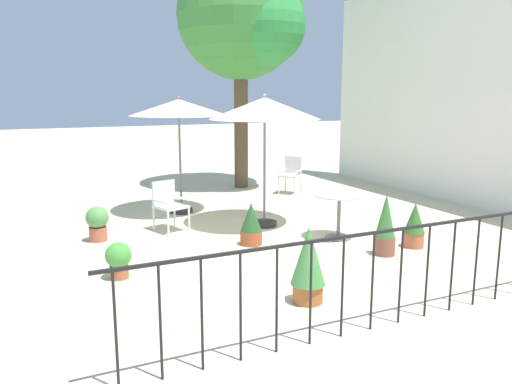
{
  "coord_description": "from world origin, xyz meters",
  "views": [
    {
      "loc": [
        7.31,
        -3.43,
        2.32
      ],
      "look_at": [
        0.0,
        0.04,
        0.76
      ],
      "focal_mm": 35.83,
      "sensor_mm": 36.0,
      "label": 1
    }
  ],
  "objects_px": {
    "cafe_table_0": "(339,208)",
    "patio_chair_1": "(168,202)",
    "patio_chair_0": "(291,172)",
    "potted_plant_5": "(415,225)",
    "patio_umbrella_1": "(265,110)",
    "potted_plant_2": "(385,226)",
    "patio_umbrella_0": "(179,109)",
    "potted_plant_0": "(119,259)",
    "potted_plant_3": "(97,222)",
    "shade_tree": "(243,15)",
    "potted_plant_4": "(251,224)",
    "potted_plant_1": "(308,263)"
  },
  "relations": [
    {
      "from": "potted_plant_3",
      "to": "potted_plant_5",
      "type": "bearing_deg",
      "value": 60.67
    },
    {
      "from": "patio_chair_0",
      "to": "potted_plant_2",
      "type": "xyz_separation_m",
      "value": [
        4.71,
        -1.08,
        -0.06
      ]
    },
    {
      "from": "shade_tree",
      "to": "potted_plant_2",
      "type": "xyz_separation_m",
      "value": [
        5.9,
        -0.38,
        -3.71
      ]
    },
    {
      "from": "shade_tree",
      "to": "patio_umbrella_1",
      "type": "height_order",
      "value": "shade_tree"
    },
    {
      "from": "patio_chair_1",
      "to": "potted_plant_3",
      "type": "xyz_separation_m",
      "value": [
        0.16,
        -1.21,
        -0.18
      ]
    },
    {
      "from": "potted_plant_2",
      "to": "potted_plant_4",
      "type": "distance_m",
      "value": 2.02
    },
    {
      "from": "potted_plant_1",
      "to": "potted_plant_4",
      "type": "relative_size",
      "value": 1.32
    },
    {
      "from": "patio_chair_0",
      "to": "shade_tree",
      "type": "bearing_deg",
      "value": -149.42
    },
    {
      "from": "patio_umbrella_1",
      "to": "cafe_table_0",
      "type": "bearing_deg",
      "value": 30.35
    },
    {
      "from": "shade_tree",
      "to": "patio_chair_1",
      "type": "distance_m",
      "value": 5.64
    },
    {
      "from": "patio_chair_0",
      "to": "potted_plant_5",
      "type": "relative_size",
      "value": 1.24
    },
    {
      "from": "cafe_table_0",
      "to": "potted_plant_0",
      "type": "height_order",
      "value": "cafe_table_0"
    },
    {
      "from": "shade_tree",
      "to": "patio_chair_0",
      "type": "distance_m",
      "value": 3.91
    },
    {
      "from": "patio_umbrella_0",
      "to": "potted_plant_4",
      "type": "bearing_deg",
      "value": 7.35
    },
    {
      "from": "patio_chair_0",
      "to": "potted_plant_0",
      "type": "xyz_separation_m",
      "value": [
        4.04,
        -4.77,
        -0.24
      ]
    },
    {
      "from": "potted_plant_5",
      "to": "potted_plant_0",
      "type": "bearing_deg",
      "value": -97.48
    },
    {
      "from": "shade_tree",
      "to": "patio_chair_0",
      "type": "bearing_deg",
      "value": 30.58
    },
    {
      "from": "potted_plant_3",
      "to": "potted_plant_5",
      "type": "height_order",
      "value": "potted_plant_5"
    },
    {
      "from": "shade_tree",
      "to": "potted_plant_5",
      "type": "bearing_deg",
      "value": 2.69
    },
    {
      "from": "potted_plant_4",
      "to": "patio_chair_1",
      "type": "bearing_deg",
      "value": -146.36
    },
    {
      "from": "potted_plant_1",
      "to": "potted_plant_3",
      "type": "relative_size",
      "value": 1.57
    },
    {
      "from": "shade_tree",
      "to": "patio_chair_0",
      "type": "height_order",
      "value": "shade_tree"
    },
    {
      "from": "cafe_table_0",
      "to": "potted_plant_0",
      "type": "bearing_deg",
      "value": -84.76
    },
    {
      "from": "cafe_table_0",
      "to": "potted_plant_5",
      "type": "distance_m",
      "value": 1.19
    },
    {
      "from": "patio_umbrella_1",
      "to": "potted_plant_2",
      "type": "bearing_deg",
      "value": 20.67
    },
    {
      "from": "potted_plant_0",
      "to": "potted_plant_2",
      "type": "distance_m",
      "value": 3.75
    },
    {
      "from": "cafe_table_0",
      "to": "patio_chair_1",
      "type": "xyz_separation_m",
      "value": [
        -1.69,
        -2.34,
        -0.02
      ]
    },
    {
      "from": "patio_umbrella_1",
      "to": "potted_plant_3",
      "type": "relative_size",
      "value": 4.11
    },
    {
      "from": "cafe_table_0",
      "to": "potted_plant_1",
      "type": "distance_m",
      "value": 2.69
    },
    {
      "from": "potted_plant_5",
      "to": "potted_plant_4",
      "type": "bearing_deg",
      "value": -118.68
    },
    {
      "from": "patio_umbrella_0",
      "to": "patio_chair_0",
      "type": "relative_size",
      "value": 2.64
    },
    {
      "from": "patio_chair_0",
      "to": "potted_plant_4",
      "type": "height_order",
      "value": "patio_chair_0"
    },
    {
      "from": "patio_umbrella_0",
      "to": "potted_plant_4",
      "type": "xyz_separation_m",
      "value": [
        2.57,
        0.33,
        -1.7
      ]
    },
    {
      "from": "potted_plant_1",
      "to": "potted_plant_3",
      "type": "xyz_separation_m",
      "value": [
        -3.54,
        -1.76,
        -0.15
      ]
    },
    {
      "from": "patio_umbrella_0",
      "to": "patio_chair_0",
      "type": "distance_m",
      "value": 3.43
    },
    {
      "from": "patio_umbrella_0",
      "to": "potted_plant_5",
      "type": "bearing_deg",
      "value": 33.83
    },
    {
      "from": "patio_umbrella_0",
      "to": "potted_plant_5",
      "type": "distance_m",
      "value": 4.83
    },
    {
      "from": "potted_plant_3",
      "to": "cafe_table_0",
      "type": "bearing_deg",
      "value": 66.67
    },
    {
      "from": "cafe_table_0",
      "to": "potted_plant_0",
      "type": "distance_m",
      "value": 3.59
    },
    {
      "from": "patio_chair_1",
      "to": "patio_chair_0",
      "type": "bearing_deg",
      "value": 119.68
    },
    {
      "from": "potted_plant_2",
      "to": "potted_plant_5",
      "type": "distance_m",
      "value": 0.67
    },
    {
      "from": "potted_plant_0",
      "to": "potted_plant_4",
      "type": "distance_m",
      "value": 2.24
    },
    {
      "from": "patio_chair_1",
      "to": "patio_umbrella_0",
      "type": "bearing_deg",
      "value": 153.43
    },
    {
      "from": "patio_chair_1",
      "to": "potted_plant_2",
      "type": "distance_m",
      "value": 3.65
    },
    {
      "from": "cafe_table_0",
      "to": "potted_plant_5",
      "type": "bearing_deg",
      "value": 40.67
    },
    {
      "from": "shade_tree",
      "to": "potted_plant_0",
      "type": "height_order",
      "value": "shade_tree"
    },
    {
      "from": "patio_umbrella_0",
      "to": "patio_umbrella_1",
      "type": "bearing_deg",
      "value": 32.23
    },
    {
      "from": "patio_chair_0",
      "to": "potted_plant_4",
      "type": "xyz_separation_m",
      "value": [
        3.41,
        -2.62,
        -0.17
      ]
    },
    {
      "from": "potted_plant_2",
      "to": "potted_plant_3",
      "type": "bearing_deg",
      "value": -124.61
    },
    {
      "from": "potted_plant_4",
      "to": "potted_plant_5",
      "type": "xyz_separation_m",
      "value": [
        1.2,
        2.19,
        0.03
      ]
    }
  ]
}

